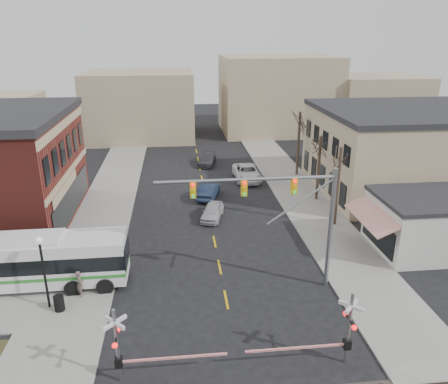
{
  "coord_description": "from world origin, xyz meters",
  "views": [
    {
      "loc": [
        -2.68,
        -20.9,
        15.61
      ],
      "look_at": [
        0.96,
        11.79,
        3.5
      ],
      "focal_mm": 35.0,
      "sensor_mm": 36.0,
      "label": 1
    }
  ],
  "objects_px": {
    "street_lamp": "(42,258)",
    "car_c": "(247,173)",
    "rr_crossing_west": "(127,346)",
    "car_b": "(209,191)",
    "traffic_signal_mast": "(286,205)",
    "pedestrian_near": "(80,283)",
    "car_d": "(207,159)",
    "pedestrian_far": "(73,255)",
    "trash_bin": "(59,303)",
    "transit_bus": "(22,261)",
    "rr_crossing_east": "(340,330)",
    "car_a": "(212,212)"
  },
  "relations": [
    {
      "from": "rr_crossing_west",
      "to": "rr_crossing_east",
      "type": "height_order",
      "value": "same"
    },
    {
      "from": "car_d",
      "to": "pedestrian_near",
      "type": "xyz_separation_m",
      "value": [
        -10.0,
        -28.13,
        0.3
      ]
    },
    {
      "from": "rr_crossing_west",
      "to": "rr_crossing_east",
      "type": "bearing_deg",
      "value": 0.15
    },
    {
      "from": "rr_crossing_east",
      "to": "car_b",
      "type": "xyz_separation_m",
      "value": [
        -4.6,
        23.82,
        -1.23
      ]
    },
    {
      "from": "trash_bin",
      "to": "car_b",
      "type": "relative_size",
      "value": 0.21
    },
    {
      "from": "trash_bin",
      "to": "car_b",
      "type": "distance_m",
      "value": 20.61
    },
    {
      "from": "traffic_signal_mast",
      "to": "pedestrian_far",
      "type": "relative_size",
      "value": 6.78
    },
    {
      "from": "car_b",
      "to": "trash_bin",
      "type": "bearing_deg",
      "value": 76.41
    },
    {
      "from": "rr_crossing_west",
      "to": "car_c",
      "type": "height_order",
      "value": "rr_crossing_west"
    },
    {
      "from": "rr_crossing_west",
      "to": "rr_crossing_east",
      "type": "xyz_separation_m",
      "value": [
        10.23,
        0.03,
        0.0
      ]
    },
    {
      "from": "trash_bin",
      "to": "pedestrian_far",
      "type": "distance_m",
      "value": 5.36
    },
    {
      "from": "transit_bus",
      "to": "traffic_signal_mast",
      "type": "distance_m",
      "value": 16.99
    },
    {
      "from": "rr_crossing_west",
      "to": "car_b",
      "type": "distance_m",
      "value": 24.53
    },
    {
      "from": "transit_bus",
      "to": "car_a",
      "type": "distance_m",
      "value": 16.22
    },
    {
      "from": "street_lamp",
      "to": "pedestrian_near",
      "type": "distance_m",
      "value": 3.12
    },
    {
      "from": "car_b",
      "to": "pedestrian_near",
      "type": "distance_m",
      "value": 18.87
    },
    {
      "from": "street_lamp",
      "to": "trash_bin",
      "type": "relative_size",
      "value": 4.87
    },
    {
      "from": "traffic_signal_mast",
      "to": "pedestrian_far",
      "type": "distance_m",
      "value": 15.35
    },
    {
      "from": "pedestrian_far",
      "to": "car_c",
      "type": "bearing_deg",
      "value": -14.52
    },
    {
      "from": "street_lamp",
      "to": "pedestrian_near",
      "type": "height_order",
      "value": "street_lamp"
    },
    {
      "from": "rr_crossing_west",
      "to": "street_lamp",
      "type": "relative_size",
      "value": 1.21
    },
    {
      "from": "trash_bin",
      "to": "car_b",
      "type": "bearing_deg",
      "value": 60.3
    },
    {
      "from": "trash_bin",
      "to": "pedestrian_near",
      "type": "relative_size",
      "value": 0.55
    },
    {
      "from": "transit_bus",
      "to": "car_c",
      "type": "xyz_separation_m",
      "value": [
        17.72,
        20.13,
        -1.08
      ]
    },
    {
      "from": "pedestrian_near",
      "to": "pedestrian_far",
      "type": "xyz_separation_m",
      "value": [
        -1.23,
        3.88,
        -0.06
      ]
    },
    {
      "from": "car_c",
      "to": "pedestrian_far",
      "type": "relative_size",
      "value": 3.63
    },
    {
      "from": "transit_bus",
      "to": "car_b",
      "type": "bearing_deg",
      "value": 48.89
    },
    {
      "from": "trash_bin",
      "to": "rr_crossing_east",
      "type": "bearing_deg",
      "value": -21.76
    },
    {
      "from": "rr_crossing_west",
      "to": "traffic_signal_mast",
      "type": "bearing_deg",
      "value": 37.8
    },
    {
      "from": "street_lamp",
      "to": "car_c",
      "type": "height_order",
      "value": "street_lamp"
    },
    {
      "from": "pedestrian_far",
      "to": "trash_bin",
      "type": "bearing_deg",
      "value": -150.89
    },
    {
      "from": "car_b",
      "to": "car_c",
      "type": "distance_m",
      "value": 7.03
    },
    {
      "from": "rr_crossing_west",
      "to": "rr_crossing_east",
      "type": "distance_m",
      "value": 10.23
    },
    {
      "from": "traffic_signal_mast",
      "to": "pedestrian_near",
      "type": "bearing_deg",
      "value": 178.23
    },
    {
      "from": "car_c",
      "to": "traffic_signal_mast",
      "type": "bearing_deg",
      "value": -94.31
    },
    {
      "from": "rr_crossing_west",
      "to": "car_b",
      "type": "relative_size",
      "value": 1.25
    },
    {
      "from": "car_d",
      "to": "pedestrian_far",
      "type": "distance_m",
      "value": 26.73
    },
    {
      "from": "trash_bin",
      "to": "car_b",
      "type": "xyz_separation_m",
      "value": [
        10.21,
        17.9,
        0.14
      ]
    },
    {
      "from": "traffic_signal_mast",
      "to": "car_a",
      "type": "distance_m",
      "value": 13.17
    },
    {
      "from": "rr_crossing_west",
      "to": "pedestrian_near",
      "type": "height_order",
      "value": "rr_crossing_west"
    },
    {
      "from": "rr_crossing_east",
      "to": "pedestrian_near",
      "type": "relative_size",
      "value": 3.26
    },
    {
      "from": "trash_bin",
      "to": "car_b",
      "type": "height_order",
      "value": "car_b"
    },
    {
      "from": "pedestrian_far",
      "to": "pedestrian_near",
      "type": "bearing_deg",
      "value": -136.31
    },
    {
      "from": "traffic_signal_mast",
      "to": "trash_bin",
      "type": "distance_m",
      "value": 14.63
    },
    {
      "from": "car_a",
      "to": "car_b",
      "type": "xyz_separation_m",
      "value": [
        0.07,
        5.2,
        0.07
      ]
    },
    {
      "from": "car_a",
      "to": "rr_crossing_west",
      "type": "bearing_deg",
      "value": -90.59
    },
    {
      "from": "rr_crossing_west",
      "to": "car_a",
      "type": "relative_size",
      "value": 1.42
    },
    {
      "from": "trash_bin",
      "to": "pedestrian_near",
      "type": "distance_m",
      "value": 1.79
    },
    {
      "from": "rr_crossing_east",
      "to": "pedestrian_far",
      "type": "distance_m",
      "value": 18.86
    },
    {
      "from": "transit_bus",
      "to": "car_c",
      "type": "height_order",
      "value": "transit_bus"
    }
  ]
}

